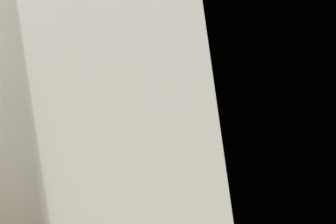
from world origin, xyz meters
TOP-DOWN VIEW (x-y plane):
  - wall_back at (0.00, 0.36)m, footprint 6.00×0.06m
  - wall_left at (-0.76, 0.00)m, footprint 0.05×6.00m
  - desk at (0.32, -0.02)m, footprint 1.27×0.63m
  - book_stack_tall at (-0.02, 0.14)m, footprint 0.23×0.18m
  - book_stack_keyboard_riser at (-0.23, -0.03)m, footprint 0.24×0.19m
  - book_stack_side at (0.30, 0.09)m, footprint 0.24×0.21m
  - laptop at (-0.03, 0.20)m, footprint 0.33×0.31m
  - keyboard at (-0.24, -0.03)m, footprint 0.43×0.17m
  - computer_mouse at (0.17, -0.07)m, footprint 0.06×0.10m
  - mug at (-0.43, -0.03)m, footprint 0.13×0.09m
  - water_bottle at (0.46, -0.14)m, footprint 0.06×0.06m
  - cell_phone at (0.19, -0.16)m, footprint 0.11×0.15m

SIDE VIEW (x-z plane):
  - desk at x=0.32m, z-range 0.03..0.78m
  - cell_phone at x=0.19m, z-range 0.75..0.76m
  - computer_mouse at x=0.17m, z-range 0.75..0.78m
  - mug at x=-0.43m, z-range 0.75..0.84m
  - book_stack_tall at x=-0.02m, z-range 0.75..0.91m
  - book_stack_keyboard_riser at x=-0.23m, z-range 0.74..0.93m
  - book_stack_side at x=0.30m, z-range 0.74..0.97m
  - water_bottle at x=0.46m, z-range 0.75..0.97m
  - keyboard at x=-0.24m, z-range 0.93..0.95m
  - laptop at x=-0.03m, z-range 0.84..1.09m
  - wall_back at x=0.00m, z-range 0.00..2.60m
  - wall_left at x=-0.76m, z-range 0.00..2.60m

